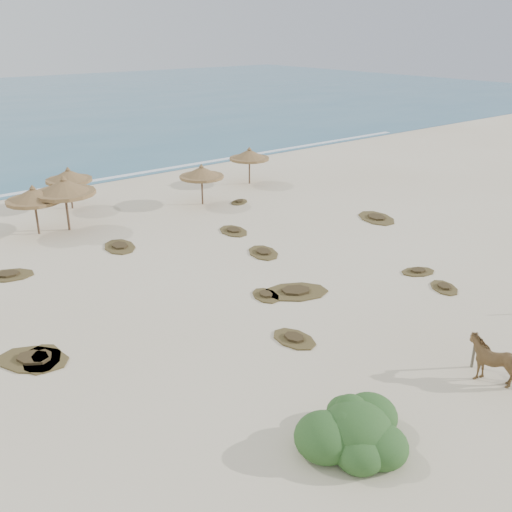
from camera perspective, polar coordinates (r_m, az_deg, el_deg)
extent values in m
plane|color=beige|center=(22.67, 7.50, -6.14)|extent=(160.00, 160.00, 0.00)
cube|color=white|center=(43.61, -17.78, 6.85)|extent=(70.00, 0.60, 0.01)
cylinder|color=#513A29|center=(33.31, -21.10, 3.77)|extent=(0.12, 0.12, 2.08)
cylinder|color=olive|center=(33.07, -21.30, 5.18)|extent=(3.42, 3.42, 0.18)
cone|color=olive|center=(32.99, -21.37, 5.73)|extent=(3.30, 3.30, 0.74)
cone|color=olive|center=(32.88, -21.48, 6.47)|extent=(0.36, 0.36, 0.22)
cylinder|color=#513A29|center=(37.47, -18.04, 6.01)|extent=(0.11, 0.11, 1.98)
cylinder|color=olive|center=(37.27, -18.19, 7.22)|extent=(3.02, 3.02, 0.17)
cone|color=olive|center=(37.20, -18.25, 7.68)|extent=(2.92, 2.92, 0.71)
cone|color=olive|center=(37.10, -18.32, 8.32)|extent=(0.34, 0.34, 0.21)
cylinder|color=#513A29|center=(33.37, -18.37, 4.40)|extent=(0.13, 0.13, 2.34)
cylinder|color=olive|center=(33.11, -18.57, 5.99)|extent=(4.01, 4.01, 0.20)
cone|color=olive|center=(33.02, -18.65, 6.60)|extent=(3.87, 3.87, 0.83)
cone|color=olive|center=(32.90, -18.75, 7.44)|extent=(0.40, 0.40, 0.24)
cylinder|color=#513A29|center=(36.67, -5.41, 6.66)|extent=(0.11, 0.11, 1.97)
cylinder|color=olive|center=(36.47, -5.45, 7.90)|extent=(3.06, 3.06, 0.17)
cone|color=olive|center=(36.40, -5.47, 8.37)|extent=(2.95, 2.95, 0.70)
cone|color=olive|center=(36.30, -5.50, 9.01)|extent=(0.34, 0.34, 0.21)
cylinder|color=#513A29|center=(41.51, -0.66, 8.59)|extent=(0.11, 0.11, 2.00)
cylinder|color=olive|center=(41.33, -0.67, 9.71)|extent=(3.56, 3.56, 0.17)
cone|color=olive|center=(41.26, -0.67, 10.14)|extent=(3.44, 3.44, 0.71)
cone|color=olive|center=(41.18, -0.67, 10.72)|extent=(0.34, 0.34, 0.21)
imported|color=olive|center=(19.99, 22.89, -9.52)|extent=(1.53, 1.95, 1.50)
cylinder|color=#625B4A|center=(20.46, 20.98, -8.78)|extent=(0.13, 0.13, 1.30)
ellipsoid|color=#38632A|center=(16.20, 10.00, -16.88)|extent=(1.96, 1.96, 1.47)
ellipsoid|color=#38632A|center=(16.95, 11.30, -15.40)|extent=(1.57, 1.57, 1.18)
ellipsoid|color=#38632A|center=(15.97, 6.91, -17.55)|extent=(1.67, 1.67, 1.25)
ellipsoid|color=#38632A|center=(16.08, 12.36, -18.09)|extent=(1.47, 1.47, 1.11)
ellipsoid|color=#38632A|center=(15.83, 10.34, -18.77)|extent=(1.38, 1.38, 1.03)
ellipsoid|color=#38632A|center=(17.13, 9.07, -15.19)|extent=(1.18, 1.18, 0.88)
ellipsoid|color=#38632A|center=(16.42, 9.49, -14.72)|extent=(0.88, 0.88, 0.66)
ellipsoid|color=#38632A|center=(15.83, 9.08, -16.06)|extent=(0.79, 0.79, 0.59)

